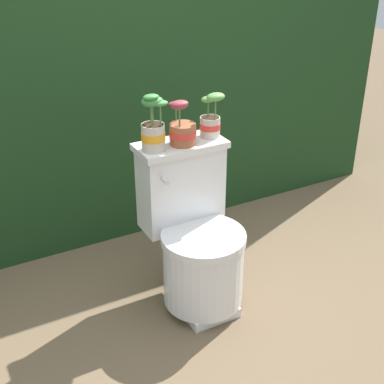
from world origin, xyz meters
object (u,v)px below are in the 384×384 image
object	(u,v)px
potted_plant_middle	(211,120)
toilet	(195,239)
potted_plant_left	(153,129)
potted_plant_midleft	(182,129)

from	to	relation	value
potted_plant_middle	toilet	bearing A→B (deg)	-137.88
toilet	potted_plant_left	bearing A→B (deg)	140.47
potted_plant_midleft	potted_plant_middle	distance (m)	0.15
potted_plant_midleft	potted_plant_middle	size ratio (longest dim) A/B	0.98
toilet	potted_plant_middle	xyz separation A→B (m)	(0.15, 0.14, 0.51)
toilet	potted_plant_middle	size ratio (longest dim) A/B	3.55
potted_plant_midleft	potted_plant_middle	world-z (taller)	potted_plant_middle
potted_plant_midleft	potted_plant_middle	bearing A→B (deg)	6.56
potted_plant_left	potted_plant_middle	world-z (taller)	potted_plant_left
potted_plant_middle	potted_plant_left	bearing A→B (deg)	-175.80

